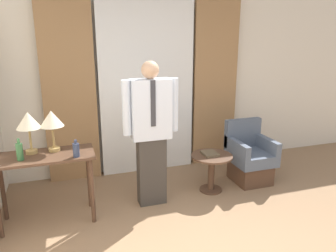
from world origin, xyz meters
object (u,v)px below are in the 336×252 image
at_px(bottle_near_edge, 20,151).
at_px(person, 151,130).
at_px(table_lamp_left, 28,122).
at_px(book, 210,154).
at_px(side_table, 211,167).
at_px(table_lamp_right, 52,120).
at_px(bottle_by_lamp, 76,150).
at_px(armchair, 249,159).
at_px(desk, 45,167).

height_order(bottle_near_edge, person, person).
xyz_separation_m(table_lamp_left, bottle_near_edge, (-0.10, -0.18, -0.26)).
bearing_deg(book, side_table, -58.99).
distance_m(table_lamp_left, table_lamp_right, 0.24).
xyz_separation_m(table_lamp_right, person, (1.10, -0.06, -0.19)).
height_order(bottle_near_edge, bottle_by_lamp, bottle_near_edge).
xyz_separation_m(table_lamp_right, side_table, (1.94, -0.00, -0.80)).
relative_size(table_lamp_left, bottle_by_lamp, 2.45).
xyz_separation_m(table_lamp_left, person, (1.34, -0.06, -0.19)).
relative_size(bottle_near_edge, armchair, 0.27).
distance_m(bottle_by_lamp, armchair, 2.47).
xyz_separation_m(bottle_near_edge, book, (2.26, 0.21, -0.37)).
relative_size(desk, side_table, 1.95).
distance_m(armchair, side_table, 0.67).
height_order(person, armchair, person).
bearing_deg(armchair, book, -171.71).
bearing_deg(person, side_table, 4.05).
bearing_deg(person, table_lamp_left, 177.43).
xyz_separation_m(desk, book, (2.05, 0.13, -0.12)).
distance_m(desk, book, 2.05).
relative_size(person, side_table, 3.22).
height_order(desk, bottle_by_lamp, bottle_by_lamp).
bearing_deg(bottle_near_edge, table_lamp_right, 28.57).
height_order(desk, table_lamp_right, table_lamp_right).
relative_size(table_lamp_right, side_table, 0.84).
relative_size(bottle_by_lamp, armchair, 0.22).
height_order(table_lamp_left, bottle_near_edge, table_lamp_left).
height_order(desk, bottle_near_edge, bottle_near_edge).
relative_size(bottle_near_edge, bottle_by_lamp, 1.23).
xyz_separation_m(table_lamp_left, table_lamp_right, (0.24, 0.00, 0.00)).
bearing_deg(table_lamp_left, bottle_near_edge, -118.22).
relative_size(table_lamp_right, bottle_by_lamp, 2.45).
bearing_deg(bottle_by_lamp, armchair, 9.24).
relative_size(desk, table_lamp_right, 2.32).
bearing_deg(book, bottle_by_lamp, -170.39).
bearing_deg(side_table, table_lamp_right, 179.99).
height_order(desk, person, person).
relative_size(table_lamp_right, bottle_near_edge, 1.99).
xyz_separation_m(table_lamp_left, bottle_by_lamp, (0.46, -0.26, -0.28)).
distance_m(person, armchair, 1.64).
distance_m(table_lamp_right, side_table, 2.10).
height_order(bottle_near_edge, armchair, bottle_near_edge).
height_order(desk, book, desk).
relative_size(person, book, 7.62).
relative_size(desk, book, 4.62).
relative_size(desk, armchair, 1.24).
bearing_deg(armchair, table_lamp_left, -177.44).
xyz_separation_m(desk, side_table, (2.06, 0.10, -0.30)).
bearing_deg(side_table, desk, -177.29).
relative_size(side_table, book, 2.37).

